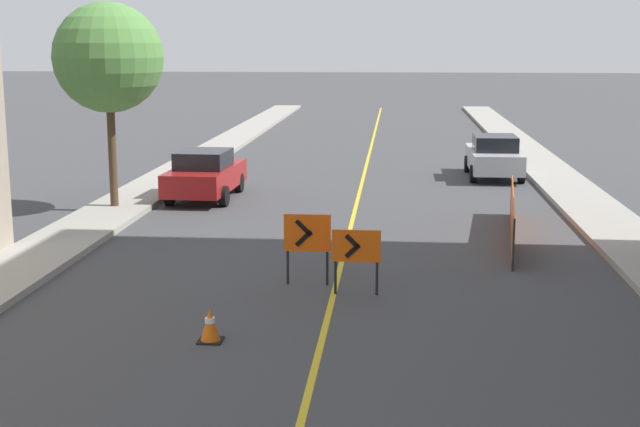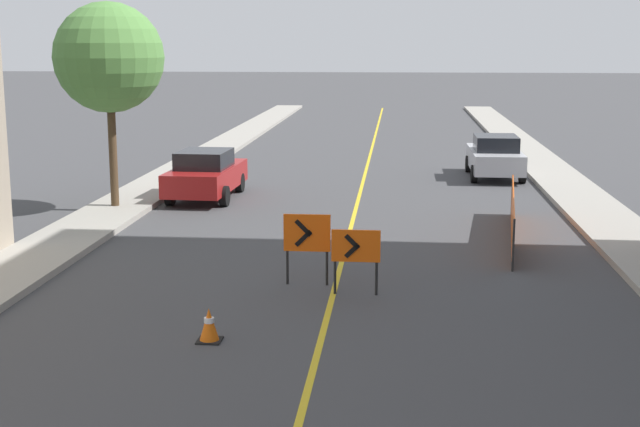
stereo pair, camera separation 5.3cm
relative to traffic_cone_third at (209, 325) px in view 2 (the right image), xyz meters
name	(u,v)px [view 2 (the right image)]	position (x,y,z in m)	size (l,w,h in m)	color
lane_stripe	(362,184)	(1.89, 17.22, -0.28)	(0.12, 72.91, 0.01)	gold
sidewalk_left	(168,179)	(-5.21, 17.22, -0.21)	(1.94, 72.91, 0.16)	#9E998E
sidewalk_right	(565,184)	(8.98, 17.22, -0.21)	(1.94, 72.91, 0.16)	#9E998E
traffic_cone_third	(209,325)	(0.00, 0.00, 0.00)	(0.42, 0.42, 0.59)	black
arrow_barricade_primary	(307,236)	(1.29, 3.72, 0.76)	(0.98, 0.09, 1.50)	#EF560C
arrow_barricade_secondary	(356,249)	(2.34, 3.06, 0.65)	(0.98, 0.09, 1.33)	#EF560C
safety_mesh_fence	(513,216)	(6.10, 8.51, 0.31)	(0.83, 6.68, 1.19)	#EF560C
parked_car_curb_near	(206,174)	(-3.02, 13.70, 0.51)	(1.98, 4.37, 1.59)	maroon
parked_car_curb_mid	(495,156)	(6.73, 19.10, 0.51)	(1.93, 4.30, 1.59)	#B7B7BC
street_tree_left_near	(109,58)	(-5.31, 11.41, 4.25)	(3.22, 3.22, 6.00)	#4C3823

